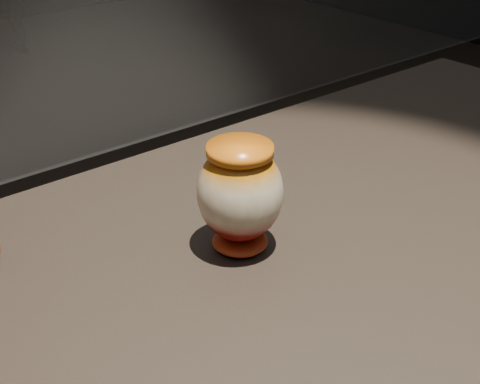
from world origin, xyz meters
The scene contains 1 object.
main_vase centered at (0.05, 0.05, 0.99)m, with size 0.15×0.15×0.16m.
Camera 1 is at (-0.44, -0.55, 1.41)m, focal length 50.00 mm.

